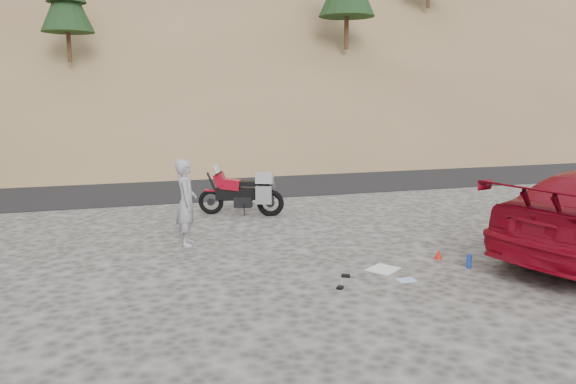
# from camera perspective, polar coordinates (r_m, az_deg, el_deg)

# --- Properties ---
(ground) EXTENTS (140.00, 140.00, 0.00)m
(ground) POSITION_cam_1_polar(r_m,az_deg,el_deg) (10.54, -2.68, -6.40)
(ground) COLOR #3D3B38
(ground) RESTS_ON ground
(road) EXTENTS (120.00, 7.00, 0.05)m
(road) POSITION_cam_1_polar(r_m,az_deg,el_deg) (19.20, -9.47, 0.88)
(road) COLOR black
(road) RESTS_ON ground
(motorcycle) EXTENTS (2.02, 1.11, 1.28)m
(motorcycle) POSITION_cam_1_polar(r_m,az_deg,el_deg) (13.87, -4.42, -0.15)
(motorcycle) COLOR black
(motorcycle) RESTS_ON ground
(man) EXTENTS (0.50, 0.68, 1.72)m
(man) POSITION_cam_1_polar(r_m,az_deg,el_deg) (11.39, -10.16, -5.31)
(man) COLOR gray
(man) RESTS_ON ground
(gear_white_cloth) EXTENTS (0.65, 0.63, 0.02)m
(gear_white_cloth) POSITION_cam_1_polar(r_m,az_deg,el_deg) (9.81, 9.65, -7.73)
(gear_white_cloth) COLOR white
(gear_white_cloth) RESTS_ON ground
(gear_bottle) EXTENTS (0.12, 0.12, 0.24)m
(gear_bottle) POSITION_cam_1_polar(r_m,az_deg,el_deg) (10.21, 17.92, -6.72)
(gear_bottle) COLOR navy
(gear_bottle) RESTS_ON ground
(gear_funnel) EXTENTS (0.19, 0.19, 0.19)m
(gear_funnel) POSITION_cam_1_polar(r_m,az_deg,el_deg) (10.61, 15.04, -6.11)
(gear_funnel) COLOR red
(gear_funnel) RESTS_ON ground
(gear_glove_a) EXTENTS (0.17, 0.15, 0.04)m
(gear_glove_a) POSITION_cam_1_polar(r_m,az_deg,el_deg) (9.35, 5.89, -8.45)
(gear_glove_a) COLOR black
(gear_glove_a) RESTS_ON ground
(gear_glove_b) EXTENTS (0.14, 0.14, 0.04)m
(gear_glove_b) POSITION_cam_1_polar(r_m,az_deg,el_deg) (8.80, 5.32, -9.64)
(gear_glove_b) COLOR black
(gear_glove_b) RESTS_ON ground
(gear_blue_cloth) EXTENTS (0.29, 0.22, 0.01)m
(gear_blue_cloth) POSITION_cam_1_polar(r_m,az_deg,el_deg) (9.33, 11.92, -8.75)
(gear_blue_cloth) COLOR #9BC1F0
(gear_blue_cloth) RESTS_ON ground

